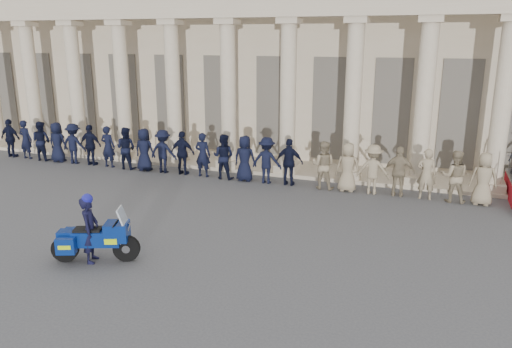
# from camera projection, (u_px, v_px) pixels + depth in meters

# --- Properties ---
(ground) EXTENTS (90.00, 90.00, 0.00)m
(ground) POSITION_uv_depth(u_px,v_px,m) (161.00, 241.00, 14.03)
(ground) COLOR #454547
(ground) RESTS_ON ground
(building) EXTENTS (40.00, 12.50, 9.00)m
(building) POSITION_uv_depth(u_px,v_px,m) (301.00, 57.00, 26.19)
(building) COLOR tan
(building) RESTS_ON ground
(officer_rank) EXTENTS (21.63, 0.69, 1.83)m
(officer_rank) POSITION_uv_depth(u_px,v_px,m) (209.00, 155.00, 20.25)
(officer_rank) COLOR black
(officer_rank) RESTS_ON ground
(motorcycle) EXTENTS (2.14, 1.29, 1.44)m
(motorcycle) POSITION_uv_depth(u_px,v_px,m) (96.00, 238.00, 12.63)
(motorcycle) COLOR black
(motorcycle) RESTS_ON ground
(rider) EXTENTS (0.61, 0.74, 1.81)m
(rider) POSITION_uv_depth(u_px,v_px,m) (90.00, 228.00, 12.55)
(rider) COLOR black
(rider) RESTS_ON ground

